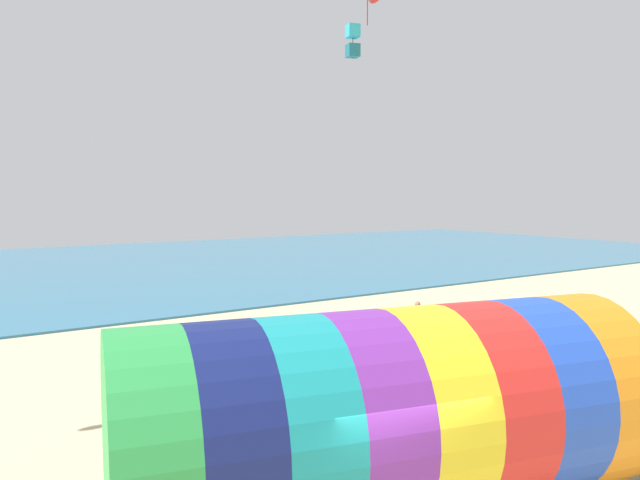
{
  "coord_description": "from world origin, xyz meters",
  "views": [
    {
      "loc": [
        -6.1,
        -7.31,
        5.6
      ],
      "look_at": [
        0.7,
        2.71,
        4.66
      ],
      "focal_mm": 35.0,
      "sensor_mm": 36.0,
      "label": 1
    }
  ],
  "objects": [
    {
      "name": "sea",
      "position": [
        0.0,
        38.78,
        0.05
      ],
      "size": [
        120.0,
        40.0,
        0.1
      ],
      "primitive_type": "cube",
      "color": "teal",
      "rests_on": "ground"
    },
    {
      "name": "giant_inflatable_tube",
      "position": [
        0.73,
        0.7,
        1.8
      ],
      "size": [
        9.73,
        5.6,
        3.6
      ],
      "color": "green",
      "rests_on": "ground"
    },
    {
      "name": "kite_cyan_box",
      "position": [
        9.41,
        13.17,
        11.67
      ],
      "size": [
        0.59,
        0.59,
        1.38
      ],
      "color": "#2DB2C6"
    },
    {
      "name": "bystander_near_water",
      "position": [
        9.37,
        9.16,
        0.84
      ],
      "size": [
        0.31,
        0.41,
        1.64
      ],
      "color": "#726651",
      "rests_on": "ground"
    }
  ]
}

